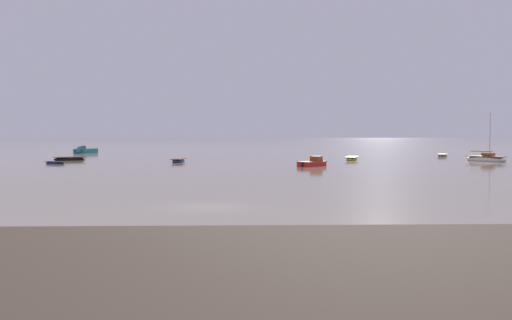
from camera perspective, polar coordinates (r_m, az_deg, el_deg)
name	(u,v)px	position (r m, az deg, el deg)	size (l,w,h in m)	color
ground_plane	(209,207)	(37.71, -4.02, -4.05)	(800.00, 800.00, 0.00)	tan
rowboat_moored_1	(442,156)	(117.11, 15.72, 0.37)	(3.07, 4.08, 0.62)	gray
sailboat_moored_0	(486,159)	(100.80, 19.15, 0.09)	(5.38, 6.50, 7.30)	white
motorboat_moored_0	(83,152)	(134.54, -14.61, 0.71)	(4.08, 7.02, 2.28)	#197084
rowboat_moored_2	(55,163)	(91.19, -16.87, -0.24)	(3.12, 2.20, 0.47)	navy
motorboat_moored_1	(315,164)	(82.48, 5.11, -0.32)	(4.37, 4.66, 1.81)	red
rowboat_moored_3	(352,159)	(100.06, 8.23, 0.11)	(2.83, 4.72, 0.71)	gold
rowboat_moored_4	(70,159)	(101.62, -15.72, 0.09)	(4.82, 3.90, 0.74)	black
rowboat_moored_5	(178,161)	(93.12, -6.68, -0.06)	(2.14, 4.50, 0.68)	navy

